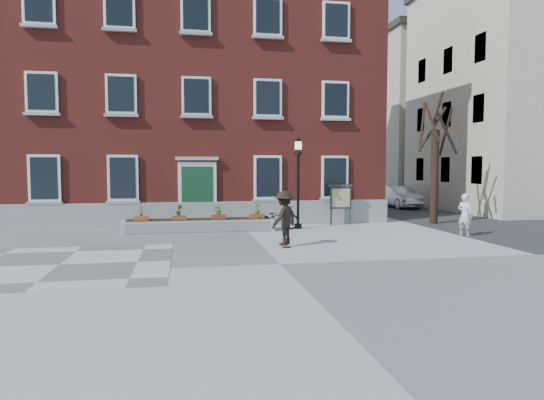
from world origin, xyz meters
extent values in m
plane|color=#9F9EA1|center=(0.00, 0.00, 0.00)|extent=(100.00, 100.00, 0.00)
cube|color=slate|center=(-6.00, 1.00, 0.01)|extent=(6.00, 6.00, 0.01)
imported|color=black|center=(1.31, 7.05, 0.51)|extent=(2.04, 1.10, 1.02)
imported|color=#BABDBF|center=(11.32, 16.58, 0.70)|extent=(1.52, 4.25, 1.40)
imported|color=silver|center=(8.14, 4.06, 0.83)|extent=(0.63, 0.72, 1.65)
cube|color=maroon|center=(-2.00, 14.00, 6.00)|extent=(18.00, 10.00, 12.00)
cube|color=gray|center=(-2.00, 8.88, 0.55)|extent=(18.00, 0.24, 1.10)
cube|color=#AAABA5|center=(-2.00, 8.75, 0.10)|extent=(2.60, 0.80, 0.20)
cube|color=#ABABA5|center=(-2.00, 8.90, 0.30)|extent=(2.20, 0.50, 0.20)
cube|color=white|center=(-2.00, 8.92, 1.65)|extent=(1.70, 0.12, 2.50)
cube|color=#153B22|center=(-2.00, 8.87, 1.55)|extent=(1.40, 0.06, 2.30)
cube|color=#A8A8A3|center=(-2.00, 8.88, 3.05)|extent=(1.90, 0.25, 0.15)
cube|color=white|center=(-8.40, 8.90, 2.20)|extent=(1.30, 0.10, 2.00)
cube|color=black|center=(-8.40, 8.85, 2.20)|extent=(1.08, 0.04, 1.78)
cube|color=gray|center=(-8.40, 8.84, 1.14)|extent=(1.44, 0.20, 0.12)
cube|color=white|center=(-8.40, 8.90, 5.80)|extent=(1.30, 0.10, 1.70)
cube|color=black|center=(-8.40, 8.85, 5.80)|extent=(1.08, 0.04, 1.48)
cube|color=#A5A59F|center=(-8.40, 8.84, 4.89)|extent=(1.44, 0.20, 0.12)
cube|color=white|center=(-8.40, 8.90, 9.40)|extent=(1.30, 0.10, 1.70)
cube|color=black|center=(-8.40, 8.85, 9.40)|extent=(1.08, 0.04, 1.48)
cube|color=#A7A7A2|center=(-8.40, 8.84, 8.49)|extent=(1.44, 0.20, 0.12)
cube|color=silver|center=(-5.20, 8.90, 2.20)|extent=(1.30, 0.10, 2.00)
cube|color=black|center=(-5.20, 8.85, 2.20)|extent=(1.08, 0.04, 1.78)
cube|color=#999994|center=(-5.20, 8.84, 1.14)|extent=(1.44, 0.20, 0.12)
cube|color=silver|center=(-5.20, 8.90, 5.80)|extent=(1.30, 0.10, 1.70)
cube|color=black|center=(-5.20, 8.85, 5.80)|extent=(1.08, 0.04, 1.48)
cube|color=gray|center=(-5.20, 8.84, 4.89)|extent=(1.44, 0.20, 0.12)
cube|color=white|center=(-5.20, 8.90, 9.40)|extent=(1.30, 0.10, 1.70)
cube|color=black|center=(-5.20, 8.85, 9.40)|extent=(1.08, 0.04, 1.48)
cube|color=gray|center=(-5.20, 8.84, 8.49)|extent=(1.44, 0.20, 0.12)
cube|color=silver|center=(-2.00, 8.90, 5.80)|extent=(1.30, 0.10, 1.70)
cube|color=black|center=(-2.00, 8.85, 5.80)|extent=(1.08, 0.04, 1.48)
cube|color=gray|center=(-2.00, 8.84, 4.89)|extent=(1.44, 0.20, 0.12)
cube|color=silver|center=(-2.00, 8.90, 9.40)|extent=(1.30, 0.10, 1.70)
cube|color=black|center=(-2.00, 8.85, 9.40)|extent=(1.08, 0.04, 1.48)
cube|color=gray|center=(-2.00, 8.84, 8.49)|extent=(1.44, 0.20, 0.12)
cube|color=white|center=(1.20, 8.90, 2.20)|extent=(1.30, 0.10, 2.00)
cube|color=black|center=(1.20, 8.85, 2.20)|extent=(1.08, 0.04, 1.78)
cube|color=gray|center=(1.20, 8.84, 1.14)|extent=(1.44, 0.20, 0.12)
cube|color=silver|center=(1.20, 8.90, 5.80)|extent=(1.30, 0.10, 1.70)
cube|color=black|center=(1.20, 8.85, 5.80)|extent=(1.08, 0.04, 1.48)
cube|color=#A1A19C|center=(1.20, 8.84, 4.89)|extent=(1.44, 0.20, 0.12)
cube|color=white|center=(1.20, 8.90, 9.40)|extent=(1.30, 0.10, 1.70)
cube|color=black|center=(1.20, 8.85, 9.40)|extent=(1.08, 0.04, 1.48)
cube|color=#A2A29D|center=(1.20, 8.84, 8.49)|extent=(1.44, 0.20, 0.12)
cube|color=white|center=(4.40, 8.90, 2.20)|extent=(1.30, 0.10, 2.00)
cube|color=black|center=(4.40, 8.85, 2.20)|extent=(1.08, 0.04, 1.78)
cube|color=gray|center=(4.40, 8.84, 1.14)|extent=(1.44, 0.20, 0.12)
cube|color=white|center=(4.40, 8.90, 5.80)|extent=(1.30, 0.10, 1.70)
cube|color=black|center=(4.40, 8.85, 5.80)|extent=(1.08, 0.04, 1.48)
cube|color=#ABABA6|center=(4.40, 8.84, 4.89)|extent=(1.44, 0.20, 0.12)
cube|color=white|center=(4.40, 8.90, 9.40)|extent=(1.30, 0.10, 1.70)
cube|color=black|center=(4.40, 8.85, 9.40)|extent=(1.08, 0.04, 1.48)
cube|color=#ACACA7|center=(4.40, 8.84, 8.49)|extent=(1.44, 0.20, 0.12)
cube|color=#BABAB5|center=(-2.00, 7.20, 0.25)|extent=(6.20, 1.10, 0.50)
cube|color=silver|center=(-2.00, 6.64, 0.25)|extent=(5.80, 0.02, 0.40)
cube|color=black|center=(-2.00, 7.20, 0.50)|extent=(5.80, 0.90, 0.06)
cube|color=brown|center=(-4.30, 6.95, 0.60)|extent=(0.60, 0.25, 0.20)
imported|color=#2D6F21|center=(-4.30, 6.95, 0.92)|extent=(0.24, 0.24, 0.45)
cube|color=brown|center=(-2.80, 6.95, 0.60)|extent=(0.60, 0.25, 0.20)
imported|color=#285B1B|center=(-2.80, 6.95, 0.92)|extent=(0.25, 0.25, 0.45)
cube|color=maroon|center=(-1.20, 6.95, 0.60)|extent=(0.60, 0.25, 0.20)
imported|color=#326A1F|center=(-1.20, 6.95, 0.92)|extent=(0.40, 0.40, 0.45)
cube|color=brown|center=(0.40, 6.95, 0.60)|extent=(0.60, 0.25, 0.20)
imported|color=#31671F|center=(0.40, 6.95, 0.92)|extent=(0.25, 0.25, 0.45)
cylinder|color=black|center=(9.00, 8.00, 2.20)|extent=(0.36, 0.36, 4.40)
cylinder|color=black|center=(9.51, 8.00, 4.29)|extent=(0.12, 1.12, 2.23)
cylinder|color=#302215|center=(9.17, 8.52, 4.55)|extent=(1.18, 0.49, 1.97)
cylinder|color=#2E2014|center=(8.51, 8.36, 4.55)|extent=(0.88, 1.14, 2.35)
cylinder|color=#301D15|center=(8.70, 7.78, 4.73)|extent=(0.60, 0.77, 1.90)
cylinder|color=black|center=(9.20, 7.37, 4.24)|extent=(1.39, 0.55, 1.95)
cylinder|color=black|center=(9.16, 8.13, 5.37)|extent=(0.43, 0.48, 1.58)
cube|color=#363639|center=(12.00, 18.00, 0.00)|extent=(8.00, 36.00, 0.01)
cube|color=beige|center=(18.00, 14.00, 7.00)|extent=(10.00, 11.00, 14.00)
cube|color=beige|center=(18.00, 26.00, 6.50)|extent=(10.00, 11.00, 13.00)
cube|color=#393331|center=(18.00, 26.00, 13.25)|extent=(10.40, 11.40, 0.50)
cube|color=black|center=(13.04, 10.80, 2.50)|extent=(0.08, 1.00, 1.50)
cube|color=black|center=(13.04, 14.00, 2.50)|extent=(0.08, 1.00, 1.50)
cube|color=black|center=(13.04, 17.20, 2.50)|extent=(0.08, 1.00, 1.50)
cube|color=black|center=(13.04, 10.80, 5.80)|extent=(0.08, 1.00, 1.50)
cube|color=black|center=(13.04, 14.00, 5.80)|extent=(0.08, 1.00, 1.50)
cube|color=black|center=(13.04, 17.20, 5.80)|extent=(0.08, 1.00, 1.50)
cube|color=black|center=(13.04, 10.80, 9.00)|extent=(0.08, 1.00, 1.50)
cube|color=black|center=(13.04, 14.00, 9.00)|extent=(0.08, 1.00, 1.50)
cube|color=black|center=(13.04, 17.20, 9.00)|extent=(0.08, 1.00, 1.50)
cylinder|color=black|center=(2.28, 7.42, 0.10)|extent=(0.32, 0.32, 0.20)
cylinder|color=black|center=(2.28, 7.42, 1.60)|extent=(0.12, 0.12, 3.20)
cone|color=black|center=(2.28, 7.42, 3.35)|extent=(0.40, 0.40, 0.30)
cube|color=beige|center=(2.28, 7.42, 3.60)|extent=(0.24, 0.24, 0.34)
cone|color=black|center=(2.28, 7.42, 3.85)|extent=(0.40, 0.40, 0.16)
cylinder|color=#18301F|center=(4.06, 8.33, 0.90)|extent=(0.08, 0.08, 1.80)
cylinder|color=#1A3425|center=(4.96, 8.33, 0.90)|extent=(0.08, 0.08, 1.80)
cube|color=#183123|center=(4.51, 8.33, 1.25)|extent=(1.00, 0.10, 1.00)
cube|color=beige|center=(4.51, 8.27, 1.25)|extent=(0.85, 0.02, 0.85)
cube|color=#3A3432|center=(4.51, 8.33, 1.82)|extent=(1.10, 0.16, 0.10)
cube|color=brown|center=(0.71, 2.88, 0.06)|extent=(0.22, 0.78, 0.03)
cylinder|color=black|center=(0.62, 2.60, 0.03)|extent=(0.03, 0.05, 0.05)
cylinder|color=black|center=(0.80, 2.60, 0.03)|extent=(0.03, 0.05, 0.05)
cylinder|color=black|center=(0.62, 3.16, 0.03)|extent=(0.03, 0.05, 0.05)
cylinder|color=black|center=(0.80, 3.16, 0.03)|extent=(0.03, 0.05, 0.05)
imported|color=black|center=(0.71, 2.88, 0.98)|extent=(1.31, 1.28, 1.81)
camera|label=1|loc=(-2.61, -12.99, 2.71)|focal=32.00mm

